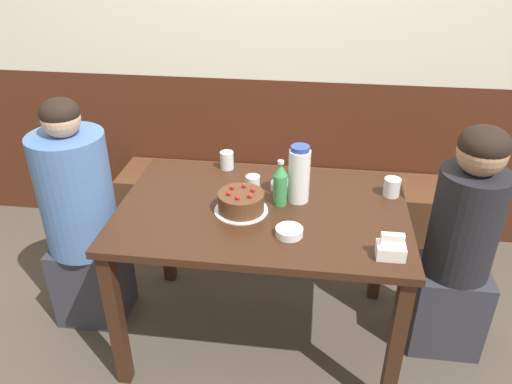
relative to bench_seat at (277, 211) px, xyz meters
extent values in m
plane|color=#4C4238|center=(0.00, -0.83, -0.24)|extent=(12.00, 12.00, 0.00)
cube|color=#4C2314|center=(0.00, 0.22, 0.28)|extent=(4.80, 0.04, 1.04)
cube|color=#56331E|center=(0.00, 0.00, 0.00)|extent=(2.01, 0.38, 0.48)
cube|color=#381E11|center=(0.00, -0.83, 0.51)|extent=(1.30, 0.85, 0.03)
cube|color=#381E11|center=(-0.60, -1.21, 0.13)|extent=(0.06, 0.06, 0.73)
cube|color=#381E11|center=(0.60, -1.21, 0.13)|extent=(0.06, 0.06, 0.73)
cube|color=#381E11|center=(-0.60, -0.45, 0.13)|extent=(0.06, 0.06, 0.73)
cube|color=#381E11|center=(0.60, -0.45, 0.13)|extent=(0.06, 0.06, 0.73)
cylinder|color=white|center=(-0.09, -0.87, 0.53)|extent=(0.24, 0.24, 0.01)
cylinder|color=#56331E|center=(-0.09, -0.87, 0.58)|extent=(0.20, 0.20, 0.08)
sphere|color=red|center=(-0.14, -0.84, 0.63)|extent=(0.02, 0.02, 0.02)
sphere|color=red|center=(-0.14, -0.89, 0.63)|extent=(0.02, 0.02, 0.02)
sphere|color=red|center=(-0.10, -0.92, 0.63)|extent=(0.02, 0.02, 0.02)
sphere|color=red|center=(-0.05, -0.90, 0.63)|extent=(0.02, 0.02, 0.02)
sphere|color=red|center=(-0.04, -0.85, 0.63)|extent=(0.02, 0.02, 0.02)
sphere|color=red|center=(-0.08, -0.82, 0.63)|extent=(0.02, 0.02, 0.02)
cylinder|color=white|center=(0.15, -0.74, 0.65)|extent=(0.10, 0.10, 0.25)
cylinder|color=#28479E|center=(0.15, -0.74, 0.79)|extent=(0.08, 0.08, 0.02)
cylinder|color=#388E4C|center=(0.07, -0.79, 0.60)|extent=(0.06, 0.06, 0.15)
cone|color=#388E4C|center=(0.07, -0.79, 0.70)|extent=(0.06, 0.06, 0.06)
cylinder|color=silver|center=(0.07, -0.79, 0.74)|extent=(0.03, 0.03, 0.01)
cube|color=white|center=(0.53, -1.13, 0.56)|extent=(0.11, 0.08, 0.05)
cube|color=white|center=(0.53, -1.13, 0.61)|extent=(0.09, 0.03, 0.05)
cylinder|color=white|center=(0.07, -0.65, 0.55)|extent=(0.11, 0.11, 0.04)
cylinder|color=white|center=(0.14, -1.03, 0.55)|extent=(0.11, 0.11, 0.03)
cylinder|color=silver|center=(0.58, -0.64, 0.57)|extent=(0.08, 0.08, 0.09)
cylinder|color=silver|center=(-0.23, -0.46, 0.57)|extent=(0.07, 0.07, 0.09)
cylinder|color=silver|center=(-0.07, -0.68, 0.57)|extent=(0.07, 0.07, 0.08)
cube|color=#33333D|center=(-0.91, -0.79, -0.01)|extent=(0.34, 0.30, 0.45)
cylinder|color=#4C70AD|center=(-0.91, -0.79, 0.51)|extent=(0.35, 0.35, 0.60)
sphere|color=tan|center=(-0.91, -0.79, 0.89)|extent=(0.17, 0.17, 0.17)
ellipsoid|color=black|center=(-0.91, -0.79, 0.92)|extent=(0.18, 0.18, 0.13)
cube|color=#33333D|center=(0.91, -0.75, -0.01)|extent=(0.34, 0.30, 0.45)
cylinder|color=black|center=(0.91, -0.75, 0.47)|extent=(0.30, 0.30, 0.52)
sphere|color=#A87A5B|center=(0.91, -0.75, 0.82)|extent=(0.21, 0.21, 0.21)
ellipsoid|color=black|center=(0.91, -0.75, 0.86)|extent=(0.21, 0.21, 0.16)
camera|label=1|loc=(0.22, -2.74, 1.69)|focal=35.00mm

